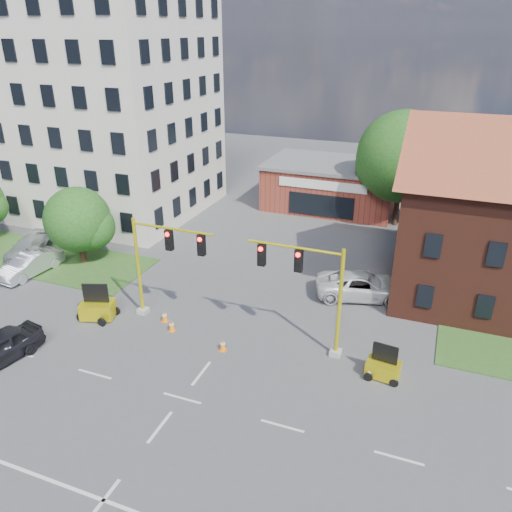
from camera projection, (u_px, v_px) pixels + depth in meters
name	position (u px, v px, depth m)	size (l,w,h in m)	color
ground	(182.00, 398.00, 23.57)	(120.00, 120.00, 0.00)	#47484A
grass_verge_nw	(17.00, 253.00, 38.59)	(22.00, 6.00, 0.08)	#294B1C
lane_markings	(148.00, 443.00, 21.03)	(60.00, 36.00, 0.01)	silver
office_block	(96.00, 97.00, 44.38)	(18.40, 15.40, 20.60)	beige
brick_shop	(332.00, 184.00, 48.07)	(12.40, 8.40, 4.30)	maroon
tree_large	(407.00, 160.00, 41.82)	(8.12, 7.73, 9.93)	#321C12
tree_nw_front	(81.00, 221.00, 35.66)	(4.91, 4.67, 5.81)	#321C12
signal_mast_west	(162.00, 259.00, 28.44)	(5.30, 0.60, 6.20)	gray
signal_mast_east	(309.00, 285.00, 25.59)	(5.30, 0.60, 6.20)	gray
trailer_west	(98.00, 308.00, 29.81)	(2.24, 1.84, 2.19)	yellow
trailer_east	(383.00, 367.00, 24.79)	(1.72, 1.25, 1.83)	yellow
cone_a	(165.00, 316.00, 29.60)	(0.40, 0.40, 0.70)	orange
cone_b	(172.00, 326.00, 28.67)	(0.40, 0.40, 0.70)	orange
cone_c	(223.00, 345.00, 26.93)	(0.40, 0.40, 0.70)	orange
cone_d	(370.00, 373.00, 24.77)	(0.40, 0.40, 0.70)	orange
pickup_white	(362.00, 286.00, 32.09)	(2.75, 5.96, 1.66)	silver
sedan_silver_front	(30.00, 264.00, 35.09)	(1.67, 4.80, 1.58)	#AFB3B8
sedan_silver_rear	(28.00, 247.00, 38.16)	(1.85, 4.55, 1.32)	#AFB3B8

